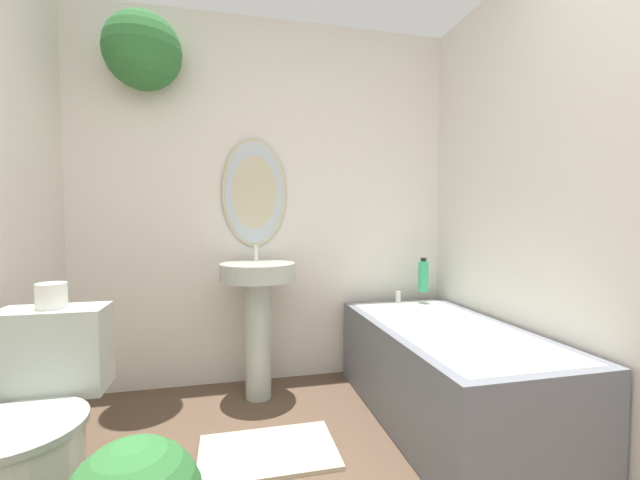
% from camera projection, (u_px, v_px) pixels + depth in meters
% --- Properties ---
extents(wall_back, '(2.59, 0.44, 2.40)m').
position_uv_depth(wall_back, '(249.00, 177.00, 2.57)').
color(wall_back, silver).
rests_on(wall_back, ground_plane).
extents(wall_right, '(0.06, 2.39, 2.40)m').
position_uv_depth(wall_right, '(572.00, 194.00, 1.80)').
color(wall_right, silver).
rests_on(wall_right, ground_plane).
extents(toilet, '(0.43, 0.62, 0.73)m').
position_uv_depth(toilet, '(29.00, 440.00, 1.37)').
color(toilet, '#B2BCB2').
rests_on(toilet, ground_plane).
extents(pedestal_sink, '(0.45, 0.45, 0.92)m').
position_uv_depth(pedestal_sink, '(258.00, 303.00, 2.36)').
color(pedestal_sink, '#B2BCB2').
rests_on(pedestal_sink, ground_plane).
extents(bathtub, '(0.72, 1.42, 0.59)m').
position_uv_depth(bathtub, '(445.00, 370.00, 2.11)').
color(bathtub, slate).
rests_on(bathtub, ground_plane).
extents(shampoo_bottle, '(0.07, 0.07, 0.23)m').
position_uv_depth(shampoo_bottle, '(423.00, 276.00, 2.69)').
color(shampoo_bottle, '#38B275').
rests_on(shampoo_bottle, bathtub).
extents(bath_mat, '(0.63, 0.39, 0.02)m').
position_uv_depth(bath_mat, '(268.00, 452.00, 1.81)').
color(bath_mat, '#B7A88E').
rests_on(bath_mat, ground_plane).
extents(toilet_paper_roll, '(0.11, 0.11, 0.10)m').
position_uv_depth(toilet_paper_roll, '(52.00, 296.00, 1.55)').
color(toilet_paper_roll, white).
rests_on(toilet_paper_roll, toilet).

